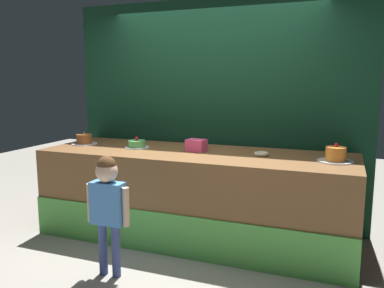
{
  "coord_description": "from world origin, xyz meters",
  "views": [
    {
      "loc": [
        1.46,
        -3.3,
        1.69
      ],
      "look_at": [
        0.05,
        0.32,
        1.06
      ],
      "focal_mm": 37.0,
      "sensor_mm": 36.0,
      "label": 1
    }
  ],
  "objects_px": {
    "pink_box": "(196,145)",
    "cake_left": "(84,140)",
    "child_figure": "(108,199)",
    "cake_right": "(336,155)",
    "cake_center": "(137,144)",
    "donut": "(262,154)"
  },
  "relations": [
    {
      "from": "pink_box",
      "to": "cake_left",
      "type": "bearing_deg",
      "value": -178.22
    },
    {
      "from": "child_figure",
      "to": "cake_right",
      "type": "xyz_separation_m",
      "value": [
        1.78,
        1.08,
        0.32
      ]
    },
    {
      "from": "child_figure",
      "to": "pink_box",
      "type": "bearing_deg",
      "value": 71.03
    },
    {
      "from": "cake_left",
      "to": "pink_box",
      "type": "bearing_deg",
      "value": 1.78
    },
    {
      "from": "cake_center",
      "to": "cake_right",
      "type": "bearing_deg",
      "value": -0.08
    },
    {
      "from": "pink_box",
      "to": "cake_left",
      "type": "xyz_separation_m",
      "value": [
        -1.4,
        -0.04,
        -0.01
      ]
    },
    {
      "from": "cake_left",
      "to": "cake_right",
      "type": "relative_size",
      "value": 0.89
    },
    {
      "from": "child_figure",
      "to": "cake_right",
      "type": "height_order",
      "value": "cake_right"
    },
    {
      "from": "donut",
      "to": "pink_box",
      "type": "bearing_deg",
      "value": 179.77
    },
    {
      "from": "cake_center",
      "to": "cake_left",
      "type": "bearing_deg",
      "value": -179.54
    },
    {
      "from": "cake_left",
      "to": "child_figure",
      "type": "bearing_deg",
      "value": -46.75
    },
    {
      "from": "pink_box",
      "to": "donut",
      "type": "distance_m",
      "value": 0.7
    },
    {
      "from": "donut",
      "to": "cake_center",
      "type": "distance_m",
      "value": 1.4
    },
    {
      "from": "cake_left",
      "to": "cake_center",
      "type": "xyz_separation_m",
      "value": [
        0.7,
        0.01,
        -0.01
      ]
    },
    {
      "from": "pink_box",
      "to": "child_figure",
      "type": "bearing_deg",
      "value": -108.97
    },
    {
      "from": "child_figure",
      "to": "cake_left",
      "type": "height_order",
      "value": "cake_left"
    },
    {
      "from": "donut",
      "to": "cake_right",
      "type": "height_order",
      "value": "cake_right"
    },
    {
      "from": "pink_box",
      "to": "donut",
      "type": "bearing_deg",
      "value": -0.23
    },
    {
      "from": "pink_box",
      "to": "cake_center",
      "type": "distance_m",
      "value": 0.7
    },
    {
      "from": "cake_right",
      "to": "cake_center",
      "type": "bearing_deg",
      "value": 179.92
    },
    {
      "from": "pink_box",
      "to": "cake_center",
      "type": "xyz_separation_m",
      "value": [
        -0.7,
        -0.04,
        -0.02
      ]
    },
    {
      "from": "child_figure",
      "to": "cake_center",
      "type": "distance_m",
      "value": 1.16
    }
  ]
}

